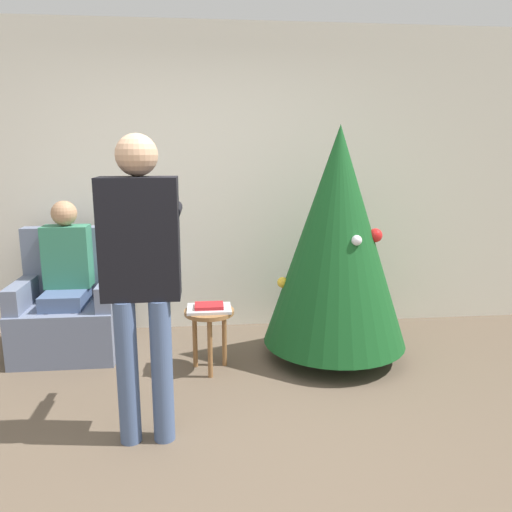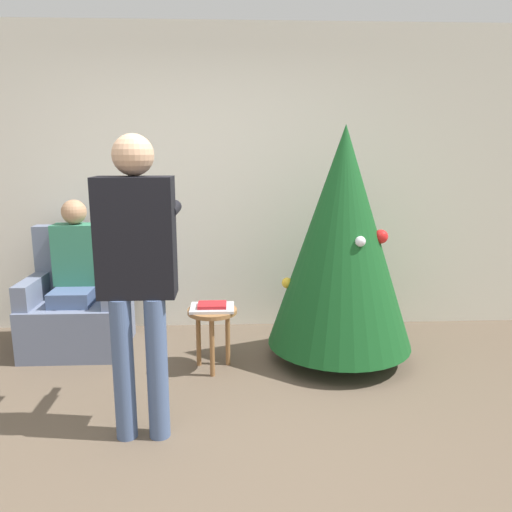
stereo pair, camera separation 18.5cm
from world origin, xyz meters
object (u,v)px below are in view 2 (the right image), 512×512
Objects in this scene: christmas_tree at (342,238)px; side_stool at (212,320)px; armchair at (80,308)px; person_seated at (75,270)px; person_standing at (137,261)px.

side_stool is at bearing -171.78° from christmas_tree.
armchair is 1.23m from side_stool.
christmas_tree is 2.16m from person_seated.
person_seated is 2.62× the size of side_stool.
armchair is (-2.11, 0.35, -0.64)m from christmas_tree.
person_standing is at bearing -60.41° from armchair.
christmas_tree is at bearing 8.22° from side_stool.
side_stool is at bearing -23.64° from armchair.
christmas_tree reaches higher than side_stool.
christmas_tree is 2.23m from armchair.
person_standing is 1.12m from side_stool.
person_seated is at bearing 171.40° from christmas_tree.
side_stool is at bearing -22.27° from person_seated.
person_standing is (-1.35, -0.99, 0.06)m from christmas_tree.
side_stool is (-0.99, -0.14, -0.59)m from christmas_tree.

